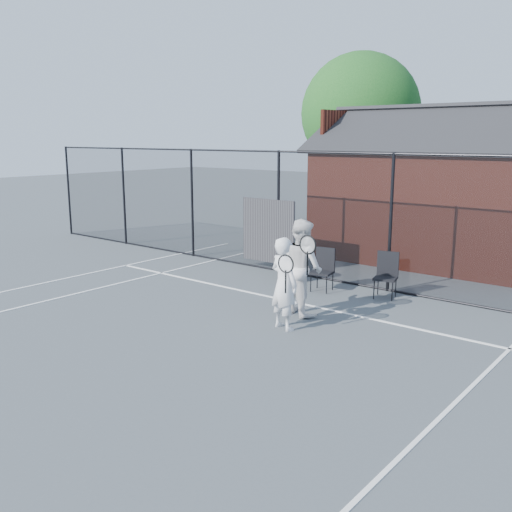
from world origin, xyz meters
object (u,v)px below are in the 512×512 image
Objects in this scene: chair_left at (322,271)px; waste_bin at (291,266)px; player_front at (284,283)px; player_back at (302,267)px; clubhouse at (440,201)px; chair_right at (386,276)px.

chair_left is 1.07m from waste_bin.
player_front is 3.41m from waste_bin.
player_front is 0.97m from player_back.
chair_right is at bearing -81.20° from clubhouse.
player_front is at bearing -74.38° from player_back.
player_back is at bearing -90.53° from clubhouse.
player_front is at bearing -114.33° from chair_right.
chair_left is 0.98× the size of chair_right.
player_back is 1.99× the size of chair_left.
player_front is at bearing -56.71° from waste_bin.
chair_left reaches higher than waste_bin.
clubhouse is 6.91× the size of chair_right.
clubhouse is at bearing 72.27° from chair_left.
clubhouse is 7.09× the size of chair_left.
clubhouse reaches higher than chair_right.
player_front is at bearing -82.43° from chair_left.
player_front is 2.23× the size of waste_bin.
clubhouse is 6.55m from player_back.
player_front reaches higher than chair_right.
waste_bin is at bearing 130.10° from player_back.
clubhouse is 7.49m from player_front.
waste_bin is at bearing -109.69° from clubhouse.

